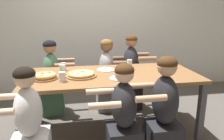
# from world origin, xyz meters

# --- Properties ---
(ground_plane) EXTENTS (18.00, 18.00, 0.00)m
(ground_plane) POSITION_xyz_m (0.00, 0.00, 0.00)
(ground_plane) COLOR #514C47
(ground_plane) RESTS_ON ground
(restaurant_back_panel) EXTENTS (10.00, 0.06, 3.20)m
(restaurant_back_panel) POSITION_xyz_m (0.00, 1.68, 1.60)
(restaurant_back_panel) COLOR silver
(restaurant_back_panel) RESTS_ON ground
(dining_table) EXTENTS (2.11, 0.95, 0.78)m
(dining_table) POSITION_xyz_m (0.00, 0.00, 0.70)
(dining_table) COLOR brown
(dining_table) RESTS_ON ground
(pizza_board_main) EXTENTS (0.36, 0.36, 0.05)m
(pizza_board_main) POSITION_xyz_m (-0.38, -0.04, 0.81)
(pizza_board_main) COLOR #996B42
(pizza_board_main) RESTS_ON dining_table
(pizza_board_second) EXTENTS (0.29, 0.29, 0.06)m
(pizza_board_second) POSITION_xyz_m (-0.79, -0.07, 0.82)
(pizza_board_second) COLOR #996B42
(pizza_board_second) RESTS_ON dining_table
(empty_plate_a) EXTENTS (0.22, 0.22, 0.02)m
(empty_plate_a) POSITION_xyz_m (0.05, -0.21, 0.79)
(empty_plate_a) COLOR white
(empty_plate_a) RESTS_ON dining_table
(empty_plate_b) EXTENTS (0.23, 0.23, 0.02)m
(empty_plate_b) POSITION_xyz_m (-0.05, 0.19, 0.79)
(empty_plate_b) COLOR white
(empty_plate_b) RESTS_ON dining_table
(drinking_glass_a) EXTENTS (0.07, 0.07, 0.11)m
(drinking_glass_a) POSITION_xyz_m (-0.59, -0.20, 0.83)
(drinking_glass_a) COLOR silver
(drinking_glass_a) RESTS_ON dining_table
(drinking_glass_b) EXTENTS (0.07, 0.07, 0.11)m
(drinking_glass_b) POSITION_xyz_m (0.78, 0.17, 0.84)
(drinking_glass_b) COLOR silver
(drinking_glass_b) RESTS_ON dining_table
(drinking_glass_c) EXTENTS (0.07, 0.07, 0.12)m
(drinking_glass_c) POSITION_xyz_m (-0.60, 0.08, 0.84)
(drinking_glass_c) COLOR silver
(drinking_glass_c) RESTS_ON dining_table
(drinking_glass_d) EXTENTS (0.07, 0.07, 0.13)m
(drinking_glass_d) POSITION_xyz_m (0.27, 0.17, 0.84)
(drinking_glass_d) COLOR silver
(drinking_glass_d) RESTS_ON dining_table
(drinking_glass_e) EXTENTS (0.06, 0.06, 0.10)m
(drinking_glass_e) POSITION_xyz_m (-0.60, 0.27, 0.83)
(drinking_glass_e) COLOR silver
(drinking_glass_e) RESTS_ON dining_table
(diner_near_midright) EXTENTS (0.51, 0.40, 1.13)m
(diner_near_midright) POSITION_xyz_m (0.40, -0.70, 0.52)
(diner_near_midright) COLOR #232328
(diner_near_midright) RESTS_ON ground
(diner_near_center) EXTENTS (0.51, 0.40, 1.08)m
(diner_near_center) POSITION_xyz_m (-0.01, -0.70, 0.49)
(diner_near_center) COLOR #232328
(diner_near_center) RESTS_ON ground
(diner_far_left) EXTENTS (0.51, 0.40, 1.13)m
(diner_far_left) POSITION_xyz_m (-0.79, 0.70, 0.52)
(diner_far_left) COLOR #477556
(diner_far_left) RESTS_ON ground
(diner_near_left) EXTENTS (0.51, 0.40, 1.09)m
(diner_near_left) POSITION_xyz_m (-0.88, -0.70, 0.49)
(diner_near_left) COLOR silver
(diner_near_left) RESTS_ON ground
(diner_far_center) EXTENTS (0.51, 0.40, 1.13)m
(diner_far_center) POSITION_xyz_m (0.04, 0.70, 0.52)
(diner_far_center) COLOR #99999E
(diner_far_center) RESTS_ON ground
(diner_far_midright) EXTENTS (0.51, 0.40, 1.19)m
(diner_far_midright) POSITION_xyz_m (0.43, 0.70, 0.54)
(diner_far_midright) COLOR #232328
(diner_far_midright) RESTS_ON ground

